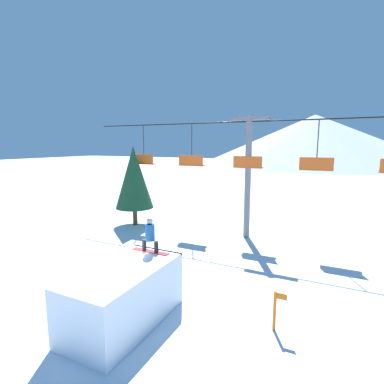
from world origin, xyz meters
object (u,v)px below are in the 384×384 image
at_px(snowboarder, 150,235).
at_px(trail_marker, 275,310).
at_px(pine_tree_near, 134,177).
at_px(snow_ramp, 124,296).

height_order(snowboarder, trail_marker, snowboarder).
relative_size(snowboarder, pine_tree_near, 0.27).
height_order(pine_tree_near, trail_marker, pine_tree_near).
height_order(snow_ramp, snowboarder, snowboarder).
bearing_deg(trail_marker, pine_tree_near, 144.61).
relative_size(snowboarder, trail_marker, 1.17).
xyz_separation_m(pine_tree_near, trail_marker, (11.84, -8.41, -2.83)).
bearing_deg(pine_tree_near, snowboarder, -49.92).
bearing_deg(snowboarder, trail_marker, 1.59).
height_order(snowboarder, pine_tree_near, pine_tree_near).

